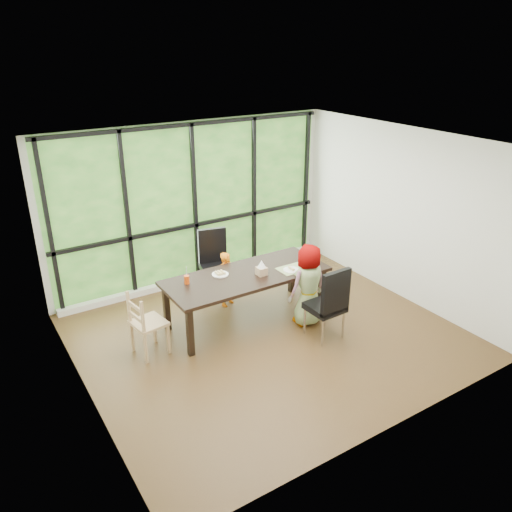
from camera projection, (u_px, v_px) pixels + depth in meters
name	position (u px, v px, depth m)	size (l,w,h in m)	color
ground	(268.00, 335.00, 7.18)	(5.00, 5.00, 0.00)	black
back_wall	(193.00, 204.00, 8.39)	(5.00, 5.00, 0.00)	silver
foliage_backdrop	(194.00, 204.00, 8.37)	(4.80, 0.02, 2.65)	#254A1B
window_mullions	(195.00, 205.00, 8.34)	(4.80, 0.06, 2.65)	black
window_sill	(200.00, 277.00, 8.83)	(4.80, 0.12, 0.10)	silver
dining_table	(247.00, 297.00, 7.44)	(2.40, 0.97, 0.75)	black
chair_window_leather	(216.00, 264.00, 8.12)	(0.46, 0.46, 1.08)	black
chair_interior_leather	(325.00, 302.00, 6.96)	(0.46, 0.46, 1.08)	black
chair_end_beech	(149.00, 323.00, 6.63)	(0.42, 0.40, 0.90)	#A07E54
child_toddler	(227.00, 279.00, 7.86)	(0.32, 0.21, 0.88)	orange
child_older	(308.00, 285.00, 7.27)	(0.60, 0.39, 1.23)	gray
placemat	(293.00, 269.00, 7.45)	(0.43, 0.31, 0.01)	tan
plate_far	(220.00, 274.00, 7.27)	(0.24, 0.24, 0.02)	white
plate_near	(291.00, 270.00, 7.40)	(0.24, 0.24, 0.01)	white
orange_cup	(187.00, 280.00, 6.99)	(0.08, 0.08, 0.12)	#D5460F
green_cup	(314.00, 262.00, 7.55)	(0.07, 0.07, 0.11)	#44D629
white_mug	(307.00, 253.00, 7.88)	(0.09, 0.09, 0.09)	white
tissue_box	(261.00, 271.00, 7.25)	(0.14, 0.14, 0.12)	tan
crepe_rolls_far	(220.00, 273.00, 7.26)	(0.15, 0.12, 0.04)	tan
crepe_rolls_near	(291.00, 268.00, 7.39)	(0.05, 0.12, 0.04)	tan
straw_white	(186.00, 273.00, 6.95)	(0.01, 0.01, 0.20)	white
straw_pink	(314.00, 256.00, 7.51)	(0.01, 0.01, 0.20)	pink
tissue	(262.00, 264.00, 7.20)	(0.12, 0.12, 0.11)	white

